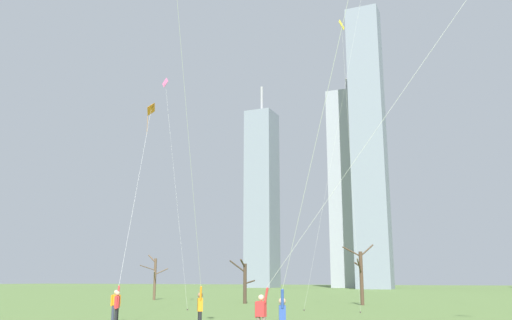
# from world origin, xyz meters

# --- Properties ---
(kite_flyer_foreground_left_orange) EXTENTS (7.96, 13.72, 15.98)m
(kite_flyer_foreground_left_orange) POSITION_xyz_m (-9.20, 10.02, 3.56)
(kite_flyer_foreground_left_orange) COLOR black
(kite_flyer_foreground_left_orange) RESTS_ON ground
(kite_flyer_foreground_right_white) EXTENTS (3.41, 9.22, 16.12)m
(kite_flyer_foreground_right_white) POSITION_xyz_m (-2.54, 5.78, 2.83)
(kite_flyer_foreground_right_white) COLOR black
(kite_flyer_foreground_right_white) RESTS_ON ground
(kite_flyer_midfield_center_green) EXTENTS (14.83, 2.52, 19.26)m
(kite_flyer_midfield_center_green) POSITION_xyz_m (3.77, 4.38, 4.81)
(kite_flyer_midfield_center_green) COLOR #726656
(kite_flyer_midfield_center_green) RESTS_ON ground
(kite_flyer_far_back_red) EXTENTS (6.05, 6.73, 15.88)m
(kite_flyer_far_back_red) POSITION_xyz_m (3.96, 0.70, 4.63)
(kite_flyer_far_back_red) COLOR #33384C
(kite_flyer_far_back_red) RESTS_ON ground
(bystander_far_off_by_trees) EXTENTS (0.37, 0.41, 1.62)m
(bystander_far_off_by_trees) POSITION_xyz_m (-9.53, 9.78, 0.90)
(bystander_far_off_by_trees) COLOR #33384C
(bystander_far_off_by_trees) RESTS_ON ground
(distant_kite_high_overhead_pink) EXTENTS (3.51, 0.88, 18.35)m
(distant_kite_high_overhead_pink) POSITION_xyz_m (-14.44, 21.34, 16.16)
(distant_kite_high_overhead_pink) COLOR pink
(distant_kite_high_overhead_pink) RESTS_ON ground
(distant_kite_drifting_left_yellow) EXTENTS (0.60, 4.45, 19.10)m
(distant_kite_drifting_left_yellow) POSITION_xyz_m (0.64, 19.36, 16.10)
(distant_kite_drifting_left_yellow) COLOR yellow
(distant_kite_drifting_left_yellow) RESTS_ON ground
(bare_tree_far_right_edge) EXTENTS (2.23, 2.53, 4.78)m
(bare_tree_far_right_edge) POSITION_xyz_m (-24.84, 36.13, 2.38)
(bare_tree_far_right_edge) COLOR brown
(bare_tree_far_right_edge) RESTS_ON ground
(bare_tree_center) EXTENTS (2.13, 1.28, 3.98)m
(bare_tree_center) POSITION_xyz_m (-12.36, 32.02, 2.01)
(bare_tree_center) COLOR #423326
(bare_tree_center) RESTS_ON ground
(bare_tree_left_of_center) EXTENTS (2.48, 2.24, 5.15)m
(bare_tree_left_of_center) POSITION_xyz_m (-1.89, 33.26, 2.56)
(bare_tree_left_of_center) COLOR #4C3828
(bare_tree_left_of_center) RESTS_ON ground
(skyline_tall_tower) EXTENTS (7.43, 7.88, 55.69)m
(skyline_tall_tower) POSITION_xyz_m (-47.13, 119.45, 23.98)
(skyline_tall_tower) COLOR gray
(skyline_tall_tower) RESTS_ON ground
(skyline_short_annex) EXTENTS (10.69, 6.25, 56.48)m
(skyline_short_annex) POSITION_xyz_m (-23.71, 124.43, 26.20)
(skyline_short_annex) COLOR #9EA3AD
(skyline_short_annex) RESTS_ON ground
(skyline_slender_spire) EXTENTS (7.81, 5.28, 67.68)m
(skyline_slender_spire) POSITION_xyz_m (-15.58, 109.42, 33.84)
(skyline_slender_spire) COLOR gray
(skyline_slender_spire) RESTS_ON ground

